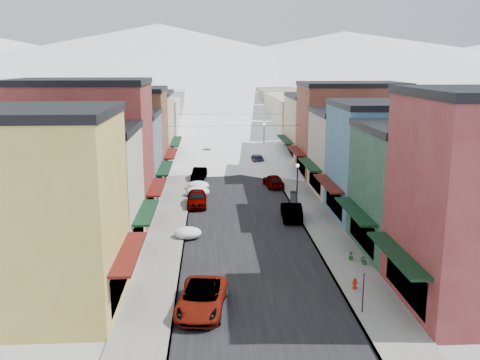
{
  "coord_description": "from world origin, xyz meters",
  "views": [
    {
      "loc": [
        -2.89,
        -25.17,
        13.85
      ],
      "look_at": [
        0.0,
        26.51,
        2.4
      ],
      "focal_mm": 40.0,
      "sensor_mm": 36.0,
      "label": 1
    }
  ],
  "objects": [
    {
      "name": "bldg_l_cream",
      "position": [
        -13.19,
        12.5,
        4.76
      ],
      "size": [
        11.3,
        8.2,
        9.5
      ],
      "color": "beige",
      "rests_on": "ground"
    },
    {
      "name": "bldg_r_blue",
      "position": [
        13.19,
        21.0,
        5.26
      ],
      "size": [
        11.3,
        9.2,
        10.5
      ],
      "color": "teal",
      "rests_on": "ground"
    },
    {
      "name": "car_dark_hatch",
      "position": [
        -4.3,
        37.9,
        0.7
      ],
      "size": [
        1.96,
        4.37,
        1.39
      ],
      "primitive_type": "imported",
      "rotation": [
        0.0,
        0.0,
        -0.12
      ],
      "color": "black",
      "rests_on": "ground"
    },
    {
      "name": "curb_right",
      "position": [
        5.05,
        60.0,
        0.07
      ],
      "size": [
        0.1,
        160.0,
        0.15
      ],
      "primitive_type": "cube",
      "color": "slate",
      "rests_on": "ground"
    },
    {
      "name": "bldg_r_cream",
      "position": [
        13.69,
        30.0,
        4.51
      ],
      "size": [
        12.3,
        9.2,
        9.0
      ],
      "color": "#B8AA94",
      "rests_on": "ground"
    },
    {
      "name": "trash_can",
      "position": [
        5.3,
        26.19,
        0.7
      ],
      "size": [
        0.64,
        0.64,
        1.08
      ],
      "color": "#56585B",
      "rests_on": "sidewalk_right"
    },
    {
      "name": "sidewalk_right",
      "position": [
        6.6,
        60.0,
        0.07
      ],
      "size": [
        3.2,
        160.0,
        0.15
      ],
      "primitive_type": "cube",
      "color": "gray",
      "rests_on": "ground"
    },
    {
      "name": "bldg_l_tan",
      "position": [
        -13.19,
        48.0,
        5.01
      ],
      "size": [
        11.3,
        11.2,
        10.0
      ],
      "color": "tan",
      "rests_on": "ground"
    },
    {
      "name": "bldg_l_yellow",
      "position": [
        -13.19,
        4.0,
        5.76
      ],
      "size": [
        11.3,
        8.7,
        11.5
      ],
      "color": "gold",
      "rests_on": "ground"
    },
    {
      "name": "planter_near",
      "position": [
        7.63,
        9.16,
        0.47
      ],
      "size": [
        0.65,
        0.58,
        0.65
      ],
      "primitive_type": "imported",
      "rotation": [
        0.0,
        0.0,
        -0.14
      ],
      "color": "#336A30",
      "rests_on": "sidewalk_right"
    },
    {
      "name": "bldg_r_green",
      "position": [
        13.19,
        12.0,
        4.76
      ],
      "size": [
        11.3,
        9.2,
        9.5
      ],
      "color": "#224736",
      "rests_on": "ground"
    },
    {
      "name": "car_lane_white",
      "position": [
        2.07,
        67.73,
        0.73
      ],
      "size": [
        2.64,
        5.37,
        1.46
      ],
      "primitive_type": "imported",
      "rotation": [
        0.0,
        0.0,
        3.18
      ],
      "color": "silver",
      "rests_on": "ground"
    },
    {
      "name": "snow_pile_mid",
      "position": [
        -4.28,
        29.55,
        0.51
      ],
      "size": [
        2.53,
        2.76,
        1.07
      ],
      "color": "white",
      "rests_on": "ground"
    },
    {
      "name": "streetlamp_far",
      "position": [
        5.2,
        54.63,
        3.15
      ],
      "size": [
        0.4,
        0.4,
        4.76
      ],
      "color": "black",
      "rests_on": "sidewalk_right"
    },
    {
      "name": "bldg_l_grayblue",
      "position": [
        -13.19,
        29.0,
        4.51
      ],
      "size": [
        11.3,
        9.2,
        9.0
      ],
      "color": "slate",
      "rests_on": "ground"
    },
    {
      "name": "car_black_sedan",
      "position": [
        3.5,
        47.28,
        0.69
      ],
      "size": [
        2.14,
        4.81,
        1.37
      ],
      "primitive_type": "imported",
      "rotation": [
        0.0,
        0.0,
        3.19
      ],
      "color": "black",
      "rests_on": "ground"
    },
    {
      "name": "ground",
      "position": [
        0.0,
        0.0,
        0.0
      ],
      "size": [
        600.0,
        600.0,
        0.0
      ],
      "primitive_type": "plane",
      "color": "gray",
      "rests_on": "ground"
    },
    {
      "name": "bldg_r_tan",
      "position": [
        13.19,
        49.0,
        4.76
      ],
      "size": [
        11.3,
        11.2,
        9.5
      ],
      "color": "tan",
      "rests_on": "ground"
    },
    {
      "name": "car_lane_silver",
      "position": [
        -1.46,
        62.96,
        0.72
      ],
      "size": [
        2.07,
        4.38,
        1.45
      ],
      "primitive_type": "imported",
      "rotation": [
        0.0,
        0.0,
        -0.09
      ],
      "color": "#92949A",
      "rests_on": "ground"
    },
    {
      "name": "planter_far",
      "position": [
        6.94,
        10.07,
        0.44
      ],
      "size": [
        0.44,
        0.44,
        0.58
      ],
      "primitive_type": "imported",
      "rotation": [
        0.0,
        0.0,
        0.49
      ],
      "color": "#31632D",
      "rests_on": "sidewalk_right"
    },
    {
      "name": "car_gray_suv",
      "position": [
        4.16,
        33.41,
        0.74
      ],
      "size": [
        2.3,
        4.54,
        1.48
      ],
      "primitive_type": "imported",
      "rotation": [
        0.0,
        0.0,
        3.27
      ],
      "color": "#9FA2A7",
      "rests_on": "ground"
    },
    {
      "name": "fire_hydrant",
      "position": [
        5.92,
        5.2,
        0.47
      ],
      "size": [
        0.41,
        0.31,
        0.7
      ],
      "color": "red",
      "rests_on": "sidewalk_right"
    },
    {
      "name": "car_silver_sedan",
      "position": [
        -4.3,
        25.66,
        0.81
      ],
      "size": [
        1.96,
        4.77,
        1.62
      ],
      "primitive_type": "imported",
      "rotation": [
        0.0,
        0.0,
        0.01
      ],
      "color": "gray",
      "rests_on": "ground"
    },
    {
      "name": "parking_sign",
      "position": [
        5.49,
        2.01,
        1.51
      ],
      "size": [
        0.11,
        0.31,
        2.32
      ],
      "color": "black",
      "rests_on": "sidewalk_right"
    },
    {
      "name": "car_white_suv",
      "position": [
        -3.5,
        3.0,
        0.77
      ],
      "size": [
        3.2,
        5.8,
        1.54
      ],
      "primitive_type": "imported",
      "rotation": [
        0.0,
        0.0,
        -0.12
      ],
      "color": "#BABABC",
      "rests_on": "ground"
    },
    {
      "name": "bldg_l_brick_far",
      "position": [
        -14.19,
        38.0,
        5.51
      ],
      "size": [
        13.3,
        9.2,
        11.0
      ],
      "color": "brown",
      "rests_on": "ground"
    },
    {
      "name": "car_silver_wagon",
      "position": [
        -3.5,
        50.51,
        0.84
      ],
      "size": [
        2.67,
        5.9,
        1.68
      ],
      "primitive_type": "imported",
      "rotation": [
        0.0,
        0.0,
        -0.06
      ],
      "color": "gray",
      "rests_on": "ground"
    },
    {
      "name": "overhead_cables",
      "position": [
        0.0,
        47.5,
        6.2
      ],
      "size": [
        16.4,
        15.04,
        0.04
      ],
      "color": "black",
      "rests_on": "ground"
    },
    {
      "name": "distant_blocks",
      "position": [
        0.0,
        83.0,
        4.0
      ],
      "size": [
        34.0,
        55.0,
        8.0
      ],
      "color": "gray",
      "rests_on": "ground"
    },
    {
      "name": "streetlamp_near",
      "position": [
        5.46,
        24.86,
        2.76
      ],
      "size": [
        0.34,
        0.34,
        4.14
      ],
      "color": "black",
      "rests_on": "sidewalk_right"
    },
    {
      "name": "bldg_l_brick_near",
      "position": [
        -13.69,
        20.5,
        6.26
      ],
      "size": [
        12.3,
        8.2,
        12.5
      ],
      "color": "maroon",
      "rests_on": "ground"
    },
    {
      "name": "bldg_r_brick_far",
      "position": [
        14.19,
        39.0,
        5.76
      ],
      "size": [
        13.3,
        9.2,
        11.5
      ],
      "color": "brown",
      "rests_on": "ground"
    },
    {
      "name": "curb_left",
      "position": [
        -5.05,
        60.0,
        0.07
      ],
      "size": [
        0.1,
        160.0,
        0.15
      ],
      "primitive_type": "cube",
      "color": "slate",
      "rests_on": "ground"
    },
    {
      "name": "sidewalk_left",
      "position": [
        -6.6,
        60.0,
        0.07
      ],
      "size": [
        3.2,
        160.0,
        0.15
      ],
      "primitive_type": "cube",
      "color": "gray",
      "rests_on": "ground"
    },
    {
      "name": "snow_pile_near",
      "position": [
        -4.77,
        15.95,
        0.44
      ],
      "size": [
        2.2,
        2.55,
        0.93
      ],
      "color": "white",
      "rests_on": "ground"
    },
    {
      "name": "car_green_sedan",
      "position": [
        4.3,
        20.69,
        0.78
      ],
      "size": [
        1.91,
        4.82,
        1.56
      ],
      "primitive_type": "imported",
      "rotation": [
        0.0,
        0.0,
        3.09
      ],
      "color": "black",
      "rests_on": "ground"
    },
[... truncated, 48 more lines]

